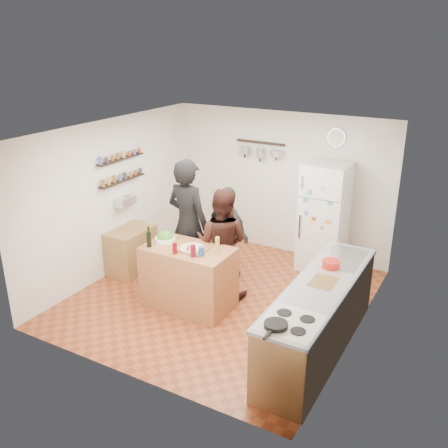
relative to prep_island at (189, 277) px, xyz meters
The scene contains 26 objects.
room_shell 1.17m from the prep_island, 70.43° to the left, with size 4.20×4.20×4.20m.
prep_island is the anchor object (origin of this frame).
pizza_board 0.47m from the prep_island, 14.04° to the right, with size 0.42×0.34×0.02m, color brown.
pizza 0.49m from the prep_island, 14.04° to the right, with size 0.34×0.34×0.02m, color beige.
salad_bowl 0.64m from the prep_island, behind, with size 0.29×0.29×0.06m, color white.
wine_bottle 0.78m from the prep_island, 156.25° to the right, with size 0.07×0.07×0.21m, color black.
wine_glass_near 0.59m from the prep_island, 101.77° to the right, with size 0.06×0.06×0.15m, color #5E080D.
wine_glass_far 0.62m from the prep_island, 42.27° to the right, with size 0.07×0.07×0.17m, color #5C0719.
pepper_mill 0.72m from the prep_island, ahead, with size 0.06×0.06×0.20m, color #AF8D49.
salt_canister 0.61m from the prep_island, 21.80° to the right, with size 0.08×0.08×0.13m, color navy.
person_left 0.87m from the prep_island, 122.41° to the left, with size 0.74×0.48×2.02m, color black.
person_center 0.70m from the prep_island, 66.77° to the left, with size 0.81×0.63×1.66m, color black.
person_back 1.14m from the prep_island, 88.54° to the left, with size 0.88×0.37×1.51m, color #2E2C29.
counter_run 1.99m from the prep_island, ahead, with size 0.63×2.63×0.90m, color #9E7042.
stove_top 2.31m from the prep_island, 28.51° to the right, with size 0.60×0.62×0.02m, color white.
skillet 2.31m from the prep_island, 33.35° to the right, with size 0.25×0.25×0.05m, color black.
sink 2.16m from the prep_island, 19.92° to the left, with size 0.50×0.80×0.03m, color silver.
cutting_board 2.04m from the prep_island, ahead, with size 0.30×0.40×0.02m, color olive.
red_bowl 2.04m from the prep_island, 10.74° to the left, with size 0.23×0.23×0.10m, color #B42014.
fridge 2.54m from the prep_island, 60.31° to the left, with size 0.70×0.68×1.80m, color white.
wall_clock 3.26m from the prep_island, 63.67° to the left, with size 0.30×0.30×0.03m, color silver.
spice_shelf_lower 2.04m from the prep_island, 159.31° to the left, with size 0.12×1.00×0.03m, color black.
spice_shelf_upper 2.24m from the prep_island, 159.31° to the left, with size 0.12×1.00×0.03m, color black.
produce_basket 1.86m from the prep_island, 158.96° to the left, with size 0.18×0.35×0.14m, color silver.
side_table 1.54m from the prep_island, 161.09° to the left, with size 0.50×0.80×0.73m, color #9D7342.
pot_rack 2.85m from the prep_island, 91.48° to the left, with size 0.90×0.04×0.04m, color black.
Camera 1 is at (3.28, -5.71, 3.72)m, focal length 40.00 mm.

